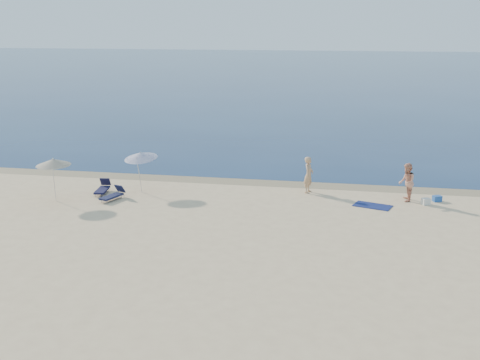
{
  "coord_description": "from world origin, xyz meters",
  "views": [
    {
      "loc": [
        3.57,
        -13.17,
        8.84
      ],
      "look_at": [
        -1.86,
        16.0,
        1.0
      ],
      "focal_mm": 45.0,
      "sensor_mm": 36.0,
      "label": 1
    }
  ],
  "objects_px": {
    "person_left": "(309,175)",
    "umbrella_near": "(141,156)",
    "person_right": "(407,182)",
    "blue_cooler": "(437,199)"
  },
  "relations": [
    {
      "from": "person_left",
      "to": "umbrella_near",
      "type": "bearing_deg",
      "value": 111.42
    },
    {
      "from": "umbrella_near",
      "to": "person_right",
      "type": "bearing_deg",
      "value": 23.78
    },
    {
      "from": "person_right",
      "to": "person_left",
      "type": "bearing_deg",
      "value": -97.32
    },
    {
      "from": "person_left",
      "to": "blue_cooler",
      "type": "distance_m",
      "value": 6.62
    },
    {
      "from": "person_left",
      "to": "umbrella_near",
      "type": "distance_m",
      "value": 8.97
    },
    {
      "from": "person_left",
      "to": "person_right",
      "type": "bearing_deg",
      "value": -85.53
    },
    {
      "from": "person_left",
      "to": "person_right",
      "type": "distance_m",
      "value": 5.03
    },
    {
      "from": "person_left",
      "to": "blue_cooler",
      "type": "xyz_separation_m",
      "value": [
        6.55,
        -0.47,
        -0.82
      ]
    },
    {
      "from": "person_left",
      "to": "umbrella_near",
      "type": "xyz_separation_m",
      "value": [
        -8.8,
        -1.44,
        1.0
      ]
    },
    {
      "from": "blue_cooler",
      "to": "umbrella_near",
      "type": "relative_size",
      "value": 0.18
    }
  ]
}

